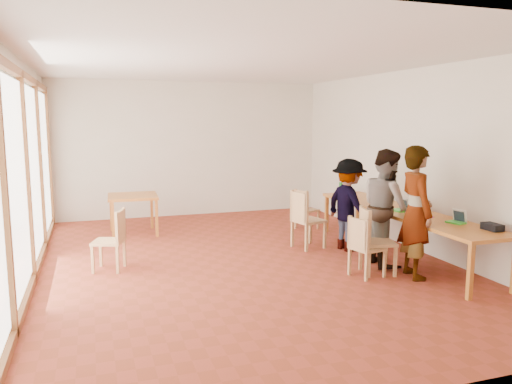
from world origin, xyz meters
TOP-DOWN VIEW (x-y plane):
  - ground at (0.00, 0.00)m, footprint 8.00×8.00m
  - wall_back at (0.00, 4.00)m, footprint 6.00×0.10m
  - wall_front at (0.00, -4.00)m, footprint 6.00×0.10m
  - wall_right at (3.00, 0.00)m, footprint 0.10×8.00m
  - window_wall at (-2.96, 0.00)m, footprint 0.10×8.00m
  - ceiling at (0.00, 0.00)m, footprint 6.00×8.00m
  - communal_table at (2.50, -0.49)m, footprint 0.80×4.00m
  - side_table at (-1.41, 2.43)m, footprint 0.90×0.90m
  - chair_near at (1.38, -1.24)m, footprint 0.47×0.47m
  - chair_mid at (1.58, -1.13)m, footprint 0.53×0.53m
  - chair_far at (1.23, 0.44)m, footprint 0.55×0.55m
  - chair_empty at (1.82, 1.77)m, footprint 0.48×0.48m
  - chair_spare at (-1.85, 0.17)m, footprint 0.53×0.53m
  - person_near at (2.07, -1.45)m, footprint 0.54×0.73m
  - person_mid at (2.03, -0.79)m, footprint 0.79×0.94m
  - person_far at (1.90, 0.12)m, footprint 0.74×1.08m
  - laptop_near at (2.66, -1.58)m, footprint 0.25×0.26m
  - laptop_mid at (2.47, -0.56)m, footprint 0.22×0.26m
  - laptop_far at (2.56, 0.04)m, footprint 0.24×0.25m
  - yellow_mug at (2.35, -1.02)m, footprint 0.15×0.15m
  - green_bottle at (2.19, 0.97)m, footprint 0.07×0.07m
  - clear_glass at (2.68, 0.80)m, footprint 0.07×0.07m
  - condiment_cup at (2.79, -2.10)m, footprint 0.08×0.08m
  - pink_phone at (2.57, -1.11)m, footprint 0.05×0.10m
  - black_pouch at (2.77, -2.09)m, footprint 0.16×0.26m

SIDE VIEW (x-z plane):
  - ground at x=0.00m, z-range 0.00..0.00m
  - chair_empty at x=1.82m, z-range 0.28..0.70m
  - chair_near at x=1.38m, z-range 0.29..0.74m
  - chair_spare at x=-1.85m, z-range 0.31..0.78m
  - chair_mid at x=1.58m, z-range 0.33..0.83m
  - chair_far at x=1.23m, z-range 0.34..0.86m
  - side_table at x=-1.41m, z-range 0.29..1.04m
  - communal_table at x=2.50m, z-range 0.33..1.08m
  - pink_phone at x=2.57m, z-range 0.75..0.76m
  - person_far at x=1.90m, z-range 0.00..1.53m
  - condiment_cup at x=2.79m, z-range 0.75..0.81m
  - clear_glass at x=2.68m, z-range 0.75..0.84m
  - black_pouch at x=2.77m, z-range 0.75..0.84m
  - laptop_far at x=2.56m, z-range 0.71..0.89m
  - laptop_near at x=2.66m, z-range 0.71..0.90m
  - yellow_mug at x=2.35m, z-range 0.75..0.86m
  - laptop_mid at x=2.47m, z-range 0.70..0.91m
  - person_mid at x=2.03m, z-range 0.00..1.75m
  - green_bottle at x=2.19m, z-range 0.75..1.03m
  - person_near at x=2.07m, z-range 0.00..1.83m
  - wall_back at x=0.00m, z-range 0.00..3.00m
  - wall_front at x=0.00m, z-range 0.00..3.00m
  - wall_right at x=3.00m, z-range 0.00..3.00m
  - window_wall at x=-2.96m, z-range 0.00..3.00m
  - ceiling at x=0.00m, z-range 3.00..3.04m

